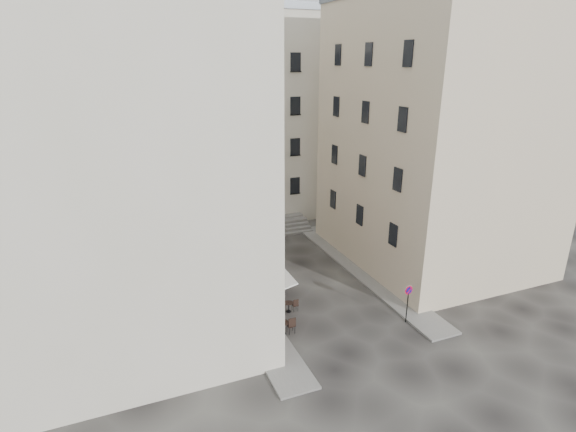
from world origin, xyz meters
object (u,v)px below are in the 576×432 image
bistro_table_b (288,306)px  pedestrian (281,275)px  bistro_table_a (282,326)px  no_parking_sign (408,297)px

bistro_table_b → pedestrian: pedestrian is taller
bistro_table_a → pedestrian: pedestrian is taller
no_parking_sign → pedestrian: (-5.15, 6.49, -0.73)m
no_parking_sign → bistro_table_b: (-5.81, 3.54, -1.23)m
bistro_table_a → pedestrian: (1.85, 4.98, 0.40)m
no_parking_sign → pedestrian: 8.32m
bistro_table_a → pedestrian: 5.33m
bistro_table_a → bistro_table_b: bearing=59.5°
bistro_table_a → pedestrian: bearing=69.6°
no_parking_sign → pedestrian: bearing=124.0°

